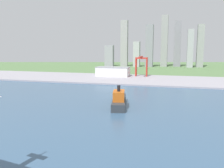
{
  "coord_description": "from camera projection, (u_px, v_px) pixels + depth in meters",
  "views": [
    {
      "loc": [
        54.47,
        51.89,
        59.79
      ],
      "look_at": [
        4.83,
        235.24,
        30.88
      ],
      "focal_mm": 38.45,
      "sensor_mm": 36.0,
      "label": 1
    }
  ],
  "objects": [
    {
      "name": "ground_plane",
      "position": [
        123.0,
        103.0,
        259.84
      ],
      "size": [
        2400.0,
        2400.0,
        0.0
      ],
      "primitive_type": "plane",
      "color": "#557746"
    },
    {
      "name": "warehouse_main",
      "position": [
        113.0,
        71.0,
        487.15
      ],
      "size": [
        66.67,
        32.47,
        18.52
      ],
      "color": "white",
      "rests_on": "industrial_pier"
    },
    {
      "name": "water_bay",
      "position": [
        108.0,
        119.0,
        202.57
      ],
      "size": [
        840.0,
        360.0,
        0.15
      ],
      "primitive_type": "cube",
      "color": "#385675",
      "rests_on": "ground"
    },
    {
      "name": "port_crane_red",
      "position": [
        141.0,
        62.0,
        478.87
      ],
      "size": [
        24.09,
        42.94,
        40.56
      ],
      "color": "#B72D23",
      "rests_on": "industrial_pier"
    },
    {
      "name": "container_barge",
      "position": [
        119.0,
        100.0,
        245.23
      ],
      "size": [
        23.89,
        59.2,
        23.16
      ],
      "color": "#2D3338",
      "rests_on": "water_bay"
    },
    {
      "name": "distant_skyline",
      "position": [
        161.0,
        46.0,
        749.73
      ],
      "size": [
        304.6,
        55.77,
        159.69
      ],
      "color": "#93939D",
      "rests_on": "ground"
    },
    {
      "name": "industrial_pier",
      "position": [
        146.0,
        80.0,
        440.96
      ],
      "size": [
        840.0,
        140.0,
        2.5
      ],
      "primitive_type": "cube",
      "color": "#98949D",
      "rests_on": "ground"
    }
  ]
}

